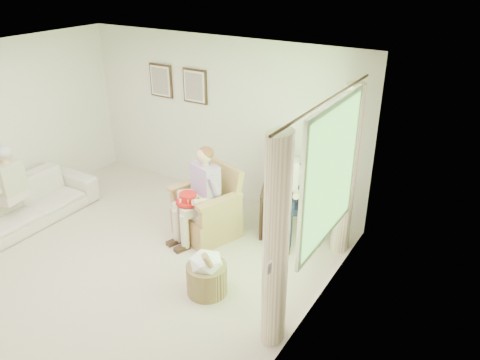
{
  "coord_description": "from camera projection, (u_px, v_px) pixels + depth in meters",
  "views": [
    {
      "loc": [
        4.01,
        -3.18,
        3.66
      ],
      "look_at": [
        1.17,
        1.45,
        1.05
      ],
      "focal_mm": 35.0,
      "sensor_mm": 36.0,
      "label": 1
    }
  ],
  "objects": [
    {
      "name": "floor",
      "position": [
        101.0,
        276.0,
        5.91
      ],
      "size": [
        5.5,
        5.5,
        0.0
      ],
      "primitive_type": "plane",
      "color": "beige",
      "rests_on": "ground"
    },
    {
      "name": "back_wall",
      "position": [
        220.0,
        119.0,
        7.46
      ],
      "size": [
        5.0,
        0.04,
        2.6
      ],
      "primitive_type": "cube",
      "color": "silver",
      "rests_on": "ground"
    },
    {
      "name": "right_wall",
      "position": [
        282.0,
        248.0,
        4.17
      ],
      "size": [
        0.04,
        5.5,
        2.6
      ],
      "primitive_type": "cube",
      "color": "silver",
      "rests_on": "ground"
    },
    {
      "name": "ceiling",
      "position": [
        69.0,
        70.0,
        4.78
      ],
      "size": [
        5.0,
        5.5,
        0.02
      ],
      "primitive_type": "cube",
      "color": "white",
      "rests_on": "back_wall"
    },
    {
      "name": "window",
      "position": [
        331.0,
        171.0,
        4.99
      ],
      "size": [
        0.13,
        2.5,
        1.63
      ],
      "color": "#2D6B23",
      "rests_on": "right_wall"
    },
    {
      "name": "curtain_left",
      "position": [
        276.0,
        245.0,
        4.48
      ],
      "size": [
        0.34,
        0.34,
        2.3
      ],
      "primitive_type": "cylinder",
      "color": "#FFEDC7",
      "rests_on": "ground"
    },
    {
      "name": "curtain_right",
      "position": [
        347.0,
        172.0,
        5.99
      ],
      "size": [
        0.34,
        0.34,
        2.3
      ],
      "primitive_type": "cylinder",
      "color": "#FFEDC7",
      "rests_on": "ground"
    },
    {
      "name": "framed_print_left",
      "position": [
        161.0,
        81.0,
        7.76
      ],
      "size": [
        0.45,
        0.05,
        0.55
      ],
      "color": "#382114",
      "rests_on": "back_wall"
    },
    {
      "name": "framed_print_right",
      "position": [
        195.0,
        86.0,
        7.44
      ],
      "size": [
        0.45,
        0.05,
        0.55
      ],
      "color": "#382114",
      "rests_on": "back_wall"
    },
    {
      "name": "wicker_armchair",
      "position": [
        208.0,
        214.0,
        6.68
      ],
      "size": [
        0.79,
        0.79,
        1.01
      ],
      "rotation": [
        0.0,
        0.0,
        -0.34
      ],
      "color": "tan",
      "rests_on": "ground"
    },
    {
      "name": "wood_armchair",
      "position": [
        287.0,
        197.0,
        6.7
      ],
      "size": [
        0.63,
        0.6,
        0.98
      ],
      "rotation": [
        0.0,
        0.0,
        0.39
      ],
      "color": "black",
      "rests_on": "ground"
    },
    {
      "name": "sofa",
      "position": [
        25.0,
        204.0,
        6.99
      ],
      "size": [
        2.12,
        0.83,
        0.62
      ],
      "primitive_type": "imported",
      "rotation": [
        0.0,
        0.0,
        1.57
      ],
      "color": "silver",
      "rests_on": "ground"
    },
    {
      "name": "person_wicker",
      "position": [
        201.0,
        189.0,
        6.38
      ],
      "size": [
        0.4,
        0.62,
        1.34
      ],
      "rotation": [
        0.0,
        0.0,
        -0.34
      ],
      "color": "beige",
      "rests_on": "ground"
    },
    {
      "name": "person_dark",
      "position": [
        282.0,
        184.0,
        6.46
      ],
      "size": [
        0.4,
        0.63,
        1.37
      ],
      "rotation": [
        0.0,
        0.0,
        0.39
      ],
      "color": "#171D34",
      "rests_on": "ground"
    },
    {
      "name": "person_sofa",
      "position": [
        5.0,
        184.0,
        6.63
      ],
      "size": [
        0.42,
        0.62,
        1.27
      ],
      "rotation": [
        0.0,
        0.0,
        -1.37
      ],
      "color": "beige",
      "rests_on": "ground"
    },
    {
      "name": "red_hat",
      "position": [
        188.0,
        199.0,
        6.32
      ],
      "size": [
        0.33,
        0.33,
        0.14
      ],
      "color": "red",
      "rests_on": "person_wicker"
    },
    {
      "name": "hatbox",
      "position": [
        207.0,
        273.0,
        5.52
      ],
      "size": [
        0.59,
        0.59,
        0.72
      ],
      "color": "tan",
      "rests_on": "ground"
    }
  ]
}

